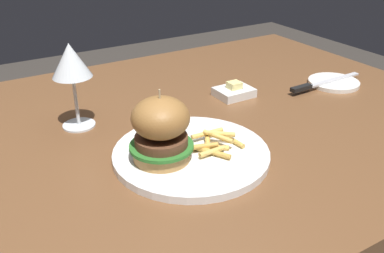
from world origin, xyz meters
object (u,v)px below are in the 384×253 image
object	(u,v)px
bread_plate	(334,83)
table_knife	(320,83)
main_plate	(191,154)
butter_dish	(234,92)
wine_glass	(71,64)
burger_sandwich	(161,129)

from	to	relation	value
bread_plate	table_knife	bearing A→B (deg)	-178.72
main_plate	table_knife	bearing A→B (deg)	14.99
butter_dish	table_knife	bearing A→B (deg)	-18.36
table_knife	butter_dish	size ratio (longest dim) A/B	2.73
wine_glass	table_knife	size ratio (longest dim) A/B	0.75
main_plate	burger_sandwich	xyz separation A→B (m)	(-0.06, 0.00, 0.06)
burger_sandwich	butter_dish	bearing A→B (deg)	32.73
burger_sandwich	bread_plate	bearing A→B (deg)	11.99
bread_plate	butter_dish	xyz separation A→B (m)	(-0.26, 0.07, 0.01)
bread_plate	butter_dish	distance (m)	0.27
burger_sandwich	wine_glass	bearing A→B (deg)	108.59
burger_sandwich	bread_plate	distance (m)	0.57
table_knife	butter_dish	xyz separation A→B (m)	(-0.21, 0.07, -0.00)
main_plate	wine_glass	size ratio (longest dim) A/B	1.61
wine_glass	table_knife	bearing A→B (deg)	-10.55
wine_glass	table_knife	distance (m)	0.60
burger_sandwich	wine_glass	xyz separation A→B (m)	(-0.08, 0.22, 0.06)
table_knife	bread_plate	bearing A→B (deg)	1.28
bread_plate	butter_dish	size ratio (longest dim) A/B	1.49
main_plate	butter_dish	distance (m)	0.30
main_plate	wine_glass	bearing A→B (deg)	120.30
wine_glass	butter_dish	distance (m)	0.39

